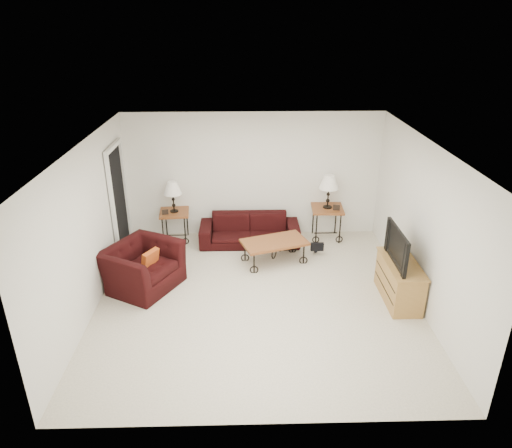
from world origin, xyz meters
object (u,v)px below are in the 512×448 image
Objects in this scene: tv_stand at (399,281)px; television at (403,246)px; lamp_left at (173,197)px; sofa at (250,230)px; coffee_table at (274,252)px; side_table_left at (175,226)px; lamp_right at (328,192)px; side_table_right at (326,223)px; backpack at (316,242)px; armchair at (142,267)px.

tv_stand is 1.12× the size of television.
lamp_left is 0.63× the size of television.
sofa is 1.70× the size of coffee_table.
lamp_right is at bearing 0.00° from side_table_left.
side_table_right is 1.00× the size of lamp_right.
side_table_right reaches higher than backpack.
lamp_left reaches higher than coffee_table.
sofa is 3.16× the size of side_table_left.
side_table_right reaches higher than sofa.
lamp_left is 0.56× the size of tv_stand.
lamp_right is at bearing 0.00° from side_table_right.
lamp_left is at bearing 173.06° from sofa.
side_table_left is at bearing 19.51° from armchair.
lamp_left is at bearing -120.87° from television.
lamp_left is 0.92× the size of lamp_right.
sofa is 1.71× the size of armchair.
lamp_right is (0.00, 0.00, 0.67)m from side_table_right.
lamp_right is 0.59× the size of armchair.
side_table_left is 3.10m from lamp_right.
lamp_left is at bearing 180.00° from lamp_right.
lamp_right is 1.40× the size of backpack.
backpack is at bearing -13.29° from lamp_left.
side_table_left is 0.54× the size of armchair.
side_table_right is 3.08m from lamp_left.
tv_stand is at bearing -41.86° from sofa.
lamp_right is at bearing 6.65° from sofa.
backpack is (2.73, -0.65, -0.07)m from side_table_left.
armchair is at bearing -152.10° from lamp_right.
side_table_left is 3.02m from side_table_right.
armchair is at bearing -160.70° from coffee_table.
side_table_left reaches higher than backpack.
television reaches higher than side_table_left.
lamp_right reaches higher than television.
side_table_left is (-1.48, 0.18, 0.02)m from sofa.
television is (2.30, -2.08, 0.66)m from sofa.
sofa is 1.49m from side_table_left.
backpack reaches higher than coffee_table.
side_table_right is 0.61× the size of tv_stand.
sofa is at bearing 138.14° from tv_stand.
sofa is 1.98× the size of television.
sofa is at bearing -132.10° from television.
coffee_table is 2.39× the size of backpack.
armchair is (-3.33, -1.76, -0.64)m from lamp_right.
side_table_right is at bearing 0.00° from lamp_right.
sofa is 1.71m from lamp_right.
tv_stand is (3.80, -2.26, -0.60)m from lamp_left.
armchair is 4.15m from television.
side_table_right is 2.46m from television.
armchair is (-0.30, -1.76, 0.06)m from side_table_left.
armchair is at bearing 173.10° from tv_stand.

